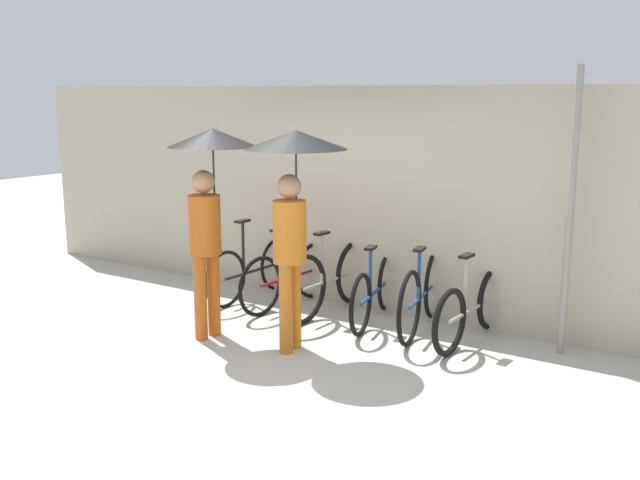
% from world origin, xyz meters
% --- Properties ---
extents(ground_plane, '(30.00, 30.00, 0.00)m').
position_xyz_m(ground_plane, '(0.00, 0.00, 0.00)').
color(ground_plane, '#B7B2A8').
extents(back_wall, '(10.80, 0.12, 2.55)m').
position_xyz_m(back_wall, '(0.00, 2.19, 1.27)').
color(back_wall, '#B2A893').
rests_on(back_wall, ground).
extents(parked_bicycle_0, '(0.44, 1.66, 1.03)m').
position_xyz_m(parked_bicycle_0, '(-1.40, 1.77, 0.37)').
color(parked_bicycle_0, black).
rests_on(parked_bicycle_0, ground).
extents(parked_bicycle_1, '(0.44, 1.65, 1.08)m').
position_xyz_m(parked_bicycle_1, '(-0.84, 1.72, 0.37)').
color(parked_bicycle_1, black).
rests_on(parked_bicycle_1, ground).
extents(parked_bicycle_2, '(0.44, 1.78, 1.09)m').
position_xyz_m(parked_bicycle_2, '(-0.28, 1.76, 0.40)').
color(parked_bicycle_2, black).
rests_on(parked_bicycle_2, ground).
extents(parked_bicycle_3, '(0.51, 1.62, 1.08)m').
position_xyz_m(parked_bicycle_3, '(0.28, 1.77, 0.35)').
color(parked_bicycle_3, black).
rests_on(parked_bicycle_3, ground).
extents(parked_bicycle_4, '(0.48, 1.74, 1.02)m').
position_xyz_m(parked_bicycle_4, '(0.84, 1.78, 0.40)').
color(parked_bicycle_4, black).
rests_on(parked_bicycle_4, ground).
extents(parked_bicycle_5, '(0.44, 1.66, 1.07)m').
position_xyz_m(parked_bicycle_5, '(1.40, 1.74, 0.35)').
color(parked_bicycle_5, black).
rests_on(parked_bicycle_5, ground).
extents(pedestrian_leading, '(0.90, 0.90, 2.12)m').
position_xyz_m(pedestrian_leading, '(-0.90, 0.47, 1.61)').
color(pedestrian_leading, '#B25619').
rests_on(pedestrian_leading, ground).
extents(pedestrian_center, '(0.98, 0.98, 2.13)m').
position_xyz_m(pedestrian_center, '(0.01, 0.63, 1.66)').
color(pedestrian_center, '#C66B1E').
rests_on(pedestrian_center, ground).
extents(awning_pole, '(0.07, 0.07, 2.72)m').
position_xyz_m(awning_pole, '(2.26, 1.89, 1.36)').
color(awning_pole, gray).
rests_on(awning_pole, ground).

